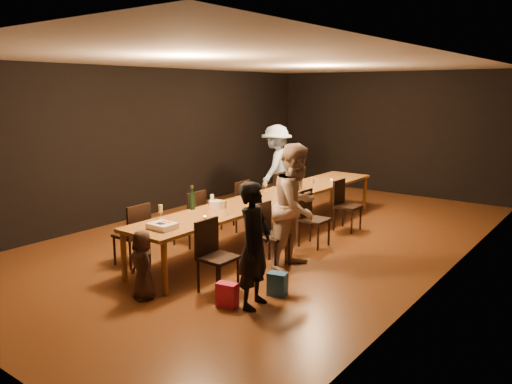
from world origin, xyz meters
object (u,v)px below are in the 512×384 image
Objects in this scene: chair_right_2 at (314,219)px; chair_left_0 at (131,234)px; chair_right_0 at (218,257)px; chair_right_1 at (272,235)px; birthday_cake at (162,226)px; ice_bucket at (298,184)px; chair_left_2 at (235,205)px; plate_stack at (216,205)px; chair_right_3 at (348,206)px; champagne_bottle at (192,197)px; chair_left_3 at (272,194)px; woman_tan at (296,207)px; table at (272,198)px; chair_left_1 at (189,218)px; woman_birthday at (254,245)px; man_blue at (276,168)px; child at (143,264)px.

chair_right_2 is 1.00× the size of chair_left_0.
chair_right_0 is at bearing -90.00° from chair_left_0.
chair_right_1 is 2.64× the size of birthday_cake.
chair_left_0 is at bearing -90.00° from chair_right_0.
chair_left_0 is 3.29m from ice_bucket.
chair_left_2 is (-1.70, 1.20, 0.00)m from chair_right_1.
chair_right_3 is at bearing 68.58° from plate_stack.
chair_right_0 and chair_left_0 have the same top height.
plate_stack is 0.58× the size of champagne_bottle.
chair_right_2 is at bearing -0.00° from chair_right_3.
chair_left_3 is 4.27× the size of plate_stack.
woman_tan is 1.92m from birthday_cake.
chair_right_0 is at bearing 14.21° from birthday_cake.
table is at bearing -160.50° from chair_right_0.
chair_left_1 is 2.40m from chair_left_3.
birthday_cake is at bearing -28.84° from chair_right_1.
birthday_cake is 3.36m from ice_bucket.
chair_right_1 is 1.45m from woman_birthday.
chair_left_0 is (-1.70, -3.60, 0.00)m from chair_right_3.
chair_right_1 is 1.00× the size of chair_right_3.
ice_bucket is at bearing 12.00° from woman_birthday.
chair_left_1 reaches higher than birthday_cake.
woman_birthday is at bearing 14.46° from chair_right_2.
woman_birthday is at bearing -147.50° from chair_left_3.
chair_right_0 is at bearing 71.85° from woman_birthday.
table is 6.45× the size of chair_right_3.
chair_left_2 is at bearing -3.43° from man_blue.
chair_right_3 is at bearing 29.95° from ice_bucket.
chair_left_0 is 1.00m from birthday_cake.
chair_left_0 is at bearing -180.00° from chair_left_3.
chair_left_3 is (-1.70, 0.00, 0.00)m from chair_right_3.
woman_tan is (1.15, -1.04, 0.21)m from table.
woman_tan is at bearing 1.19° from woman_birthday.
chair_right_1 is 2.08m from chair_left_2.
plate_stack is (0.71, -2.52, 0.35)m from chair_left_3.
ice_bucket reaches higher than chair_left_1.
chair_right_2 is at bearing 94.24° from child.
man_blue is 5.20× the size of birthday_cake.
chair_right_1 is 2.01m from child.
chair_left_0 reaches higher than child.
table is 30.41× the size of ice_bucket.
ice_bucket is (-0.19, 3.85, 0.41)m from child.
chair_right_2 and chair_left_2 have the same top height.
man_blue is (-2.64, 4.24, 0.15)m from woman_birthday.
woman_birthday reaches higher than chair_left_1.
chair_left_2 is (-0.85, 0.00, -0.24)m from table.
chair_right_1 reaches higher than child.
child is at bearing -71.87° from birthday_cake.
chair_left_3 is at bearing 105.79° from plate_stack.
man_blue is at bearing -105.94° from chair_right_3.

